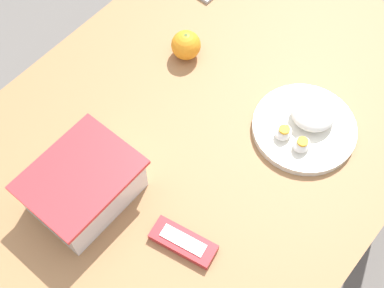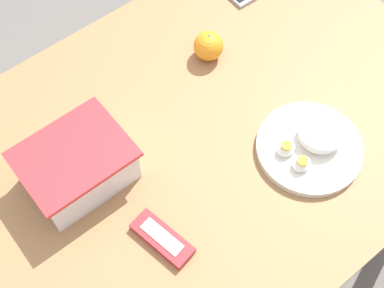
% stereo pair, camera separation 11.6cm
% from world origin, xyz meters
% --- Properties ---
extents(ground_plane, '(10.00, 10.00, 0.00)m').
position_xyz_m(ground_plane, '(0.00, 0.00, 0.00)').
color(ground_plane, '#66605B').
extents(table, '(1.24, 0.87, 0.74)m').
position_xyz_m(table, '(0.00, 0.00, 0.64)').
color(table, '#996B42').
rests_on(table, ground_plane).
extents(food_container, '(0.22, 0.18, 0.11)m').
position_xyz_m(food_container, '(-0.28, 0.08, 0.79)').
color(food_container, white).
rests_on(food_container, table).
extents(orange_fruit, '(0.07, 0.07, 0.07)m').
position_xyz_m(orange_fruit, '(0.15, 0.17, 0.78)').
color(orange_fruit, orange).
rests_on(orange_fruit, table).
extents(rice_plate, '(0.23, 0.23, 0.06)m').
position_xyz_m(rice_plate, '(0.15, -0.18, 0.76)').
color(rice_plate, silver).
rests_on(rice_plate, table).
extents(candy_bar, '(0.08, 0.14, 0.02)m').
position_xyz_m(candy_bar, '(-0.23, -0.14, 0.75)').
color(candy_bar, '#B7282D').
rests_on(candy_bar, table).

